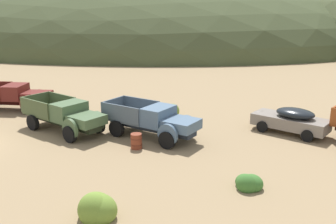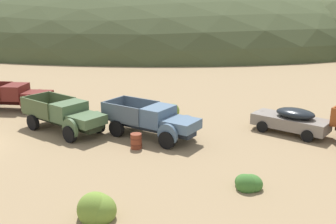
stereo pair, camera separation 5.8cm
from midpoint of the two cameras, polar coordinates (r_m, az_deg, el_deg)
name	(u,v)px [view 2 (the right image)]	position (r m, az deg, el deg)	size (l,w,h in m)	color
hill_far_left	(113,38)	(93.40, -8.33, 11.06)	(118.76, 85.28, 31.06)	#424C2D
hill_distant	(263,37)	(99.04, 14.21, 11.01)	(92.55, 64.70, 30.18)	brown
truck_oxblood	(14,96)	(29.57, -22.26, 2.21)	(6.46, 3.62, 1.91)	black
truck_weathered_green	(68,116)	(23.17, -14.83, -0.63)	(6.16, 3.61, 1.91)	#232B1B
truck_chalk_blue	(156,121)	(21.43, -1.69, -1.42)	(6.06, 3.25, 1.91)	#262D39
car_primer_gray	(288,120)	(23.56, 17.83, -1.11)	(4.87, 2.91, 1.57)	slate
oil_drum_foreground	(136,141)	(20.15, -4.77, -4.41)	(0.65, 0.65, 0.82)	brown
bush_back_edge	(96,209)	(14.11, -10.77, -14.30)	(1.48, 1.31, 1.28)	olive
bush_between_trucks	(294,116)	(26.55, 18.63, -0.65)	(1.02, 0.93, 0.83)	#5B8E42
bush_near_barrel	(172,111)	(26.40, 0.71, 0.13)	(1.05, 0.82, 0.98)	olive
bush_front_right	(248,183)	(16.28, 12.11, -10.55)	(1.19, 1.08, 0.87)	#3D702D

